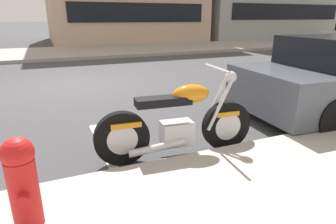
# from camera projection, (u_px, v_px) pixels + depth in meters

# --- Properties ---
(ground_plane) EXTENTS (260.00, 260.00, 0.00)m
(ground_plane) POSITION_uv_depth(u_px,v_px,m) (73.00, 86.00, 7.50)
(ground_plane) COLOR #3D3D3F
(sidewalk_far_curb) EXTENTS (120.00, 5.00, 0.14)m
(sidewalk_far_curb) POSITION_uv_depth(u_px,v_px,m) (256.00, 44.00, 18.35)
(sidewalk_far_curb) COLOR gray
(sidewalk_far_curb) RESTS_ON ground
(parking_stall_stripe) EXTENTS (0.12, 2.20, 0.01)m
(parking_stall_stripe) POSITION_uv_depth(u_px,v_px,m) (106.00, 152.00, 3.81)
(parking_stall_stripe) COLOR silver
(parking_stall_stripe) RESTS_ON ground
(parked_motorcycle) EXTENTS (2.07, 0.62, 1.13)m
(parked_motorcycle) POSITION_uv_depth(u_px,v_px,m) (179.00, 124.00, 3.60)
(parked_motorcycle) COLOR black
(parked_motorcycle) RESTS_ON ground
(fire_hydrant) EXTENTS (0.24, 0.36, 0.75)m
(fire_hydrant) POSITION_uv_depth(u_px,v_px,m) (22.00, 181.00, 2.17)
(fire_hydrant) COLOR red
(fire_hydrant) RESTS_ON sidewalk_near_curb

